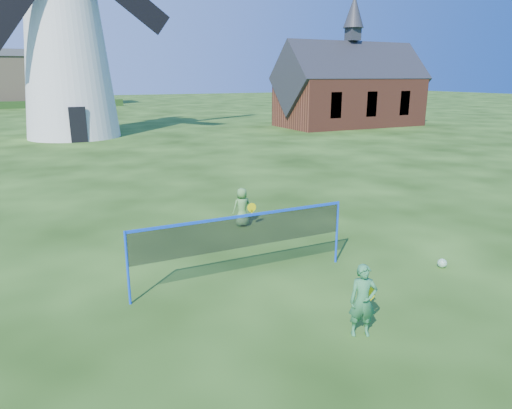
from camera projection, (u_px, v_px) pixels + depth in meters
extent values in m
plane|color=black|center=(258.00, 272.00, 10.83)|extent=(220.00, 220.00, 0.00)
cube|color=black|center=(78.00, 125.00, 31.73)|extent=(1.10, 0.13, 2.42)
cube|color=black|center=(71.00, 60.00, 31.17)|extent=(0.77, 0.13, 0.99)
cube|color=black|center=(64.00, 4.00, 30.68)|extent=(0.66, 0.13, 0.88)
cube|color=brown|center=(349.00, 102.00, 42.38)|extent=(12.69, 6.34, 4.23)
cube|color=#2D3035|center=(351.00, 78.00, 41.81)|extent=(13.32, 6.46, 6.46)
cube|color=#2D3035|center=(353.00, 34.00, 40.81)|extent=(1.06, 1.06, 1.06)
cone|color=#2D3035|center=(354.00, 11.00, 40.30)|extent=(1.80, 1.80, 2.75)
cube|color=black|center=(336.00, 105.00, 38.12)|extent=(1.06, 0.11, 2.11)
cube|color=black|center=(372.00, 104.00, 39.67)|extent=(1.06, 0.11, 2.11)
cube|color=black|center=(404.00, 103.00, 41.23)|extent=(1.06, 0.11, 2.11)
cylinder|color=blue|center=(128.00, 268.00, 9.12)|extent=(0.05, 0.05, 1.55)
cylinder|color=blue|center=(337.00, 232.00, 11.23)|extent=(0.05, 0.05, 1.55)
cube|color=black|center=(243.00, 232.00, 10.07)|extent=(5.00, 0.02, 0.70)
cube|color=blue|center=(243.00, 216.00, 9.97)|extent=(5.00, 0.02, 0.06)
imported|color=#327D48|center=(363.00, 301.00, 8.05)|extent=(0.57, 0.48, 1.32)
cylinder|color=yellow|center=(369.00, 294.00, 8.33)|extent=(0.28, 0.02, 0.28)
cube|color=yellow|center=(368.00, 303.00, 8.37)|extent=(0.03, 0.02, 0.20)
imported|color=#518D44|center=(242.00, 207.00, 14.06)|extent=(0.59, 0.39, 1.18)
cylinder|color=yellow|center=(252.00, 208.00, 13.96)|extent=(0.28, 0.02, 0.28)
cube|color=yellow|center=(252.00, 213.00, 14.00)|extent=(0.03, 0.02, 0.20)
sphere|color=green|center=(442.00, 263.00, 11.08)|extent=(0.22, 0.22, 0.22)
cube|color=#998966|center=(22.00, 82.00, 70.34)|extent=(7.22, 8.00, 7.18)
cube|color=#4C4C54|center=(19.00, 54.00, 69.24)|extent=(7.52, 8.40, 1.00)
cube|color=#998966|center=(75.00, 81.00, 73.48)|extent=(7.22, 8.00, 7.36)
cube|color=#4C4C54|center=(72.00, 53.00, 72.36)|extent=(7.52, 8.40, 1.00)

